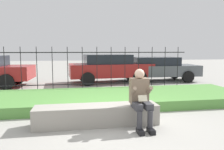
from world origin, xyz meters
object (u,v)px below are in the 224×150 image
at_px(car_parked_center, 110,68).
at_px(stone_bench, 97,116).
at_px(car_parked_right, 157,68).
at_px(person_seated_reader, 140,96).

bearing_deg(car_parked_center, stone_bench, -106.01).
bearing_deg(car_parked_right, person_seated_reader, -112.65).
bearing_deg(stone_bench, car_parked_right, 58.52).
relative_size(car_parked_right, car_parked_center, 1.00).
bearing_deg(car_parked_center, person_seated_reader, -97.78).
distance_m(person_seated_reader, car_parked_center, 6.49).
distance_m(stone_bench, person_seated_reader, 1.05).
distance_m(person_seated_reader, car_parked_right, 7.21).
bearing_deg(stone_bench, person_seated_reader, -19.14).
height_order(person_seated_reader, car_parked_center, car_parked_center).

